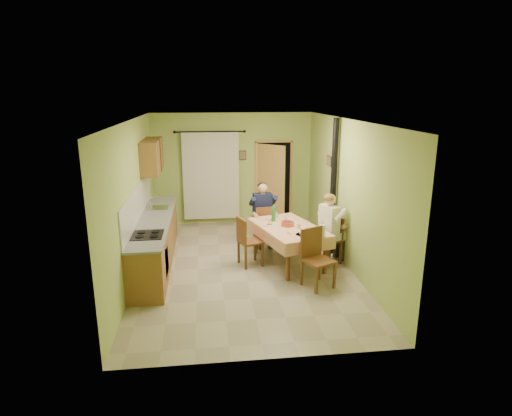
{
  "coord_description": "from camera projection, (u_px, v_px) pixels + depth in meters",
  "views": [
    {
      "loc": [
        -0.68,
        -7.69,
        3.28
      ],
      "look_at": [
        0.25,
        0.1,
        1.15
      ],
      "focal_mm": 30.0,
      "sensor_mm": 36.0,
      "label": 1
    }
  ],
  "objects": [
    {
      "name": "floor",
      "position": [
        244.0,
        267.0,
        8.3
      ],
      "size": [
        4.0,
        6.0,
        0.01
      ],
      "primitive_type": "cube",
      "color": "tan",
      "rests_on": "ground"
    },
    {
      "name": "chair_far",
      "position": [
        263.0,
        234.0,
        9.34
      ],
      "size": [
        0.41,
        0.41,
        0.93
      ],
      "rotation": [
        0.0,
        0.0,
        0.11
      ],
      "color": "brown",
      "rests_on": "ground"
    },
    {
      "name": "tableware",
      "position": [
        292.0,
        225.0,
        8.21
      ],
      "size": [
        1.01,
        1.48,
        0.33
      ],
      "color": "white",
      "rests_on": "dining_table"
    },
    {
      "name": "picture_back",
      "position": [
        242.0,
        155.0,
        10.72
      ],
      "size": [
        0.19,
        0.03,
        0.23
      ],
      "primitive_type": "cube",
      "color": "black",
      "rests_on": "room_shell"
    },
    {
      "name": "picture_right",
      "position": [
        329.0,
        161.0,
        9.19
      ],
      "size": [
        0.03,
        0.31,
        0.21
      ],
      "primitive_type": "cube",
      "color": "brown",
      "rests_on": "room_shell"
    },
    {
      "name": "man_far",
      "position": [
        263.0,
        207.0,
        9.2
      ],
      "size": [
        0.61,
        0.5,
        1.39
      ],
      "rotation": [
        0.0,
        0.0,
        0.11
      ],
      "color": "#141938",
      "rests_on": "chair_far"
    },
    {
      "name": "upper_cabinets",
      "position": [
        152.0,
        156.0,
        9.21
      ],
      "size": [
        0.35,
        1.4,
        0.7
      ],
      "primitive_type": "cube",
      "color": "brown",
      "rests_on": "room_shell"
    },
    {
      "name": "chair_right",
      "position": [
        330.0,
        249.0,
        8.43
      ],
      "size": [
        0.5,
        0.5,
        0.93
      ],
      "rotation": [
        0.0,
        0.0,
        2.0
      ],
      "color": "brown",
      "rests_on": "ground"
    },
    {
      "name": "doorway",
      "position": [
        272.0,
        183.0,
        10.86
      ],
      "size": [
        0.96,
        0.62,
        2.15
      ],
      "color": "black",
      "rests_on": "ground"
    },
    {
      "name": "room_shell",
      "position": [
        243.0,
        175.0,
        7.83
      ],
      "size": [
        4.04,
        6.04,
        2.82
      ],
      "color": "#AAC364",
      "rests_on": "ground"
    },
    {
      "name": "kitchen_run",
      "position": [
        155.0,
        240.0,
        8.36
      ],
      "size": [
        0.64,
        3.64,
        1.56
      ],
      "color": "brown",
      "rests_on": "ground"
    },
    {
      "name": "man_right",
      "position": [
        330.0,
        220.0,
        8.27
      ],
      "size": [
        0.6,
        0.65,
        1.39
      ],
      "rotation": [
        0.0,
        0.0,
        2.0
      ],
      "color": "silver",
      "rests_on": "chair_right"
    },
    {
      "name": "chair_near",
      "position": [
        317.0,
        271.0,
        7.4
      ],
      "size": [
        0.61,
        0.61,
        1.03
      ],
      "rotation": [
        0.0,
        0.0,
        3.59
      ],
      "color": "brown",
      "rests_on": "ground"
    },
    {
      "name": "curtain",
      "position": [
        211.0,
        176.0,
        10.69
      ],
      "size": [
        1.7,
        0.07,
        2.22
      ],
      "color": "black",
      "rests_on": "ground"
    },
    {
      "name": "dining_table",
      "position": [
        288.0,
        245.0,
        8.39
      ],
      "size": [
        1.5,
        1.96,
        0.76
      ],
      "rotation": [
        0.0,
        0.0,
        0.29
      ],
      "color": "#E4A27A",
      "rests_on": "ground"
    },
    {
      "name": "chair_left",
      "position": [
        250.0,
        251.0,
        8.32
      ],
      "size": [
        0.52,
        0.52,
        0.97
      ],
      "rotation": [
        0.0,
        0.0,
        -1.26
      ],
      "color": "brown",
      "rests_on": "ground"
    },
    {
      "name": "stove_flue",
      "position": [
        332.0,
        205.0,
        8.83
      ],
      "size": [
        0.24,
        0.24,
        2.8
      ],
      "color": "black",
      "rests_on": "ground"
    }
  ]
}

